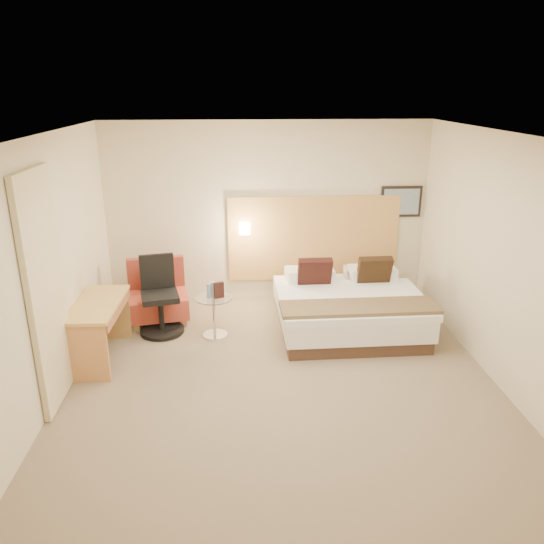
{
  "coord_description": "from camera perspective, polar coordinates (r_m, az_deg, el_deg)",
  "views": [
    {
      "loc": [
        -0.44,
        -5.28,
        3.14
      ],
      "look_at": [
        -0.05,
        0.7,
        1.04
      ],
      "focal_mm": 35.0,
      "sensor_mm": 36.0,
      "label": 1
    }
  ],
  "objects": [
    {
      "name": "floor",
      "position": [
        6.16,
        0.91,
        -11.43
      ],
      "size": [
        4.8,
        5.0,
        0.02
      ],
      "primitive_type": "cube",
      "color": "#7F6C55",
      "rests_on": "ground"
    },
    {
      "name": "ceiling",
      "position": [
        5.31,
        1.07,
        14.66
      ],
      "size": [
        4.8,
        5.0,
        0.02
      ],
      "primitive_type": "cube",
      "color": "white",
      "rests_on": "floor"
    },
    {
      "name": "wall_back",
      "position": [
        8.0,
        -0.48,
        6.39
      ],
      "size": [
        4.8,
        0.02,
        2.7
      ],
      "primitive_type": "cube",
      "color": "beige",
      "rests_on": "floor"
    },
    {
      "name": "wall_front",
      "position": [
        3.33,
        4.59,
        -13.34
      ],
      "size": [
        4.8,
        0.02,
        2.7
      ],
      "primitive_type": "cube",
      "color": "beige",
      "rests_on": "floor"
    },
    {
      "name": "wall_left",
      "position": [
        5.91,
        -22.99,
        0.1
      ],
      "size": [
        0.02,
        5.0,
        2.7
      ],
      "primitive_type": "cube",
      "color": "beige",
      "rests_on": "floor"
    },
    {
      "name": "wall_right",
      "position": [
        6.26,
        23.55,
        1.04
      ],
      "size": [
        0.02,
        5.0,
        2.7
      ],
      "primitive_type": "cube",
      "color": "beige",
      "rests_on": "floor"
    },
    {
      "name": "headboard_panel",
      "position": [
        8.13,
        4.48,
        3.63
      ],
      "size": [
        2.6,
        0.04,
        1.3
      ],
      "primitive_type": "cube",
      "color": "tan",
      "rests_on": "wall_back"
    },
    {
      "name": "art_frame",
      "position": [
        8.3,
        13.71,
        7.38
      ],
      "size": [
        0.62,
        0.03,
        0.47
      ],
      "primitive_type": "cube",
      "color": "black",
      "rests_on": "wall_back"
    },
    {
      "name": "art_canvas",
      "position": [
        8.28,
        13.75,
        7.35
      ],
      "size": [
        0.54,
        0.01,
        0.39
      ],
      "primitive_type": "cube",
      "color": "gray",
      "rests_on": "wall_back"
    },
    {
      "name": "lamp_arm",
      "position": [
        7.95,
        -2.97,
        4.8
      ],
      "size": [
        0.02,
        0.12,
        0.02
      ],
      "primitive_type": "cylinder",
      "rotation": [
        1.57,
        0.0,
        0.0
      ],
      "color": "silver",
      "rests_on": "wall_back"
    },
    {
      "name": "lamp_shade",
      "position": [
        7.89,
        -2.96,
        4.69
      ],
      "size": [
        0.15,
        0.15,
        0.15
      ],
      "primitive_type": "cube",
      "color": "#F9E7C2",
      "rests_on": "wall_back"
    },
    {
      "name": "curtain",
      "position": [
        5.71,
        -23.12,
        -1.95
      ],
      "size": [
        0.06,
        0.9,
        2.42
      ],
      "primitive_type": "cube",
      "color": "beige",
      "rests_on": "wall_left"
    },
    {
      "name": "bottle_a",
      "position": [
        6.91,
        -6.81,
        -2.02
      ],
      "size": [
        0.08,
        0.08,
        0.2
      ],
      "primitive_type": "cylinder",
      "rotation": [
        0.0,
        0.0,
        0.38
      ],
      "color": "#8199C8",
      "rests_on": "side_table"
    },
    {
      "name": "bottle_b",
      "position": [
        6.97,
        -6.4,
        -1.82
      ],
      "size": [
        0.08,
        0.08,
        0.2
      ],
      "primitive_type": "cylinder",
      "rotation": [
        0.0,
        0.0,
        0.38
      ],
      "color": "#8DBDD9",
      "rests_on": "side_table"
    },
    {
      "name": "menu_folder",
      "position": [
        6.89,
        -5.74,
        -1.94
      ],
      "size": [
        0.14,
        0.09,
        0.22
      ],
      "primitive_type": "cube",
      "rotation": [
        0.0,
        0.0,
        0.38
      ],
      "color": "#341815",
      "rests_on": "side_table"
    },
    {
      "name": "bed",
      "position": [
        7.32,
        8.08,
        -3.67
      ],
      "size": [
        1.97,
        1.9,
        0.94
      ],
      "color": "#412C20",
      "rests_on": "floor"
    },
    {
      "name": "lounge_chair",
      "position": [
        7.67,
        -12.17,
        -2.58
      ],
      "size": [
        0.91,
        0.83,
        0.84
      ],
      "color": "#9D7F4A",
      "rests_on": "floor"
    },
    {
      "name": "side_table",
      "position": [
        7.04,
        -6.23,
        -4.55
      ],
      "size": [
        0.64,
        0.64,
        0.55
      ],
      "color": "white",
      "rests_on": "floor"
    },
    {
      "name": "desk",
      "position": [
        6.64,
        -18.07,
        -4.39
      ],
      "size": [
        0.57,
        1.19,
        0.73
      ],
      "color": "tan",
      "rests_on": "floor"
    },
    {
      "name": "desk_chair",
      "position": [
        7.23,
        -11.95,
        -3.17
      ],
      "size": [
        0.7,
        0.7,
        1.03
      ],
      "color": "black",
      "rests_on": "floor"
    }
  ]
}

